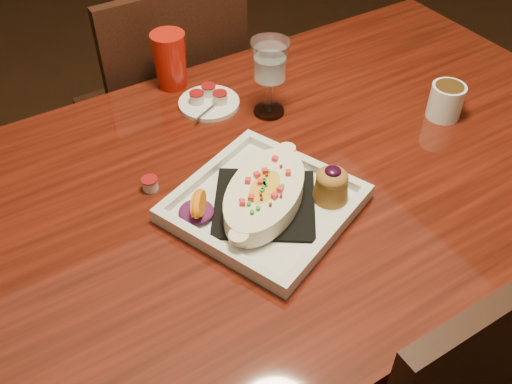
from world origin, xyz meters
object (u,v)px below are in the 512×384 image
table (288,202)px  coffee_mug (447,99)px  chair_far (168,112)px  saucer (209,101)px  plate (269,198)px  goblet (270,65)px  red_tumbler (170,60)px

table → coffee_mug: bearing=-4.7°
chair_far → coffee_mug: size_ratio=8.89×
chair_far → saucer: chair_far is taller
table → plate: 0.18m
chair_far → goblet: bearing=98.8°
red_tumbler → goblet: bearing=-57.7°
table → red_tumbler: 0.44m
table → red_tumbler: size_ratio=11.19×
plate → saucer: plate is taller
saucer → chair_far: bearing=84.5°
goblet → red_tumbler: 0.26m
plate → red_tumbler: red_tumbler is taller
goblet → saucer: 0.18m
coffee_mug → red_tumbler: size_ratio=0.78×
saucer → red_tumbler: bearing=105.9°
table → plate: (-0.10, -0.08, 0.13)m
goblet → saucer: bearing=136.7°
table → chair_far: chair_far is taller
table → goblet: size_ratio=8.56×
goblet → chair_far: bearing=98.8°
coffee_mug → goblet: goblet is taller
plate → saucer: size_ratio=2.76×
plate → red_tumbler: (0.03, 0.48, 0.04)m
chair_far → goblet: size_ratio=5.31×
table → plate: size_ratio=3.89×
goblet → plate: bearing=-122.8°
chair_far → goblet: 0.58m
coffee_mug → red_tumbler: bearing=125.8°
red_tumbler → plate: bearing=-93.8°
goblet → red_tumbler: goblet is taller
saucer → red_tumbler: 0.14m
saucer → coffee_mug: bearing=-36.1°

